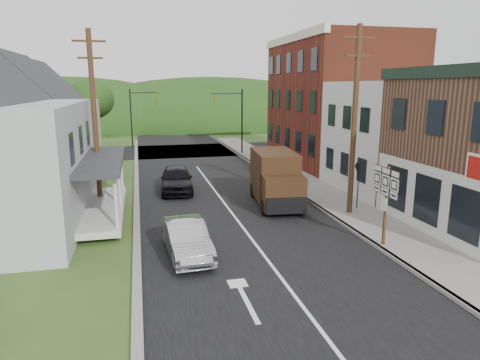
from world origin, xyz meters
TOP-DOWN VIEW (x-y plane):
  - ground at (0.00, 0.00)m, footprint 120.00×120.00m
  - road at (0.00, 10.00)m, footprint 9.00×90.00m
  - cross_road at (0.00, 27.00)m, footprint 60.00×9.00m
  - sidewalk_right at (5.90, 8.00)m, footprint 2.80×55.00m
  - curb_right at (4.55, 8.00)m, footprint 0.20×55.00m
  - curb_left at (-4.65, 8.00)m, footprint 0.30×55.00m
  - storefront_white at (11.30, 7.50)m, footprint 8.00×7.00m
  - storefront_red at (11.30, 17.00)m, footprint 8.00×12.00m
  - house_blue at (-11.00, 17.00)m, footprint 7.14×8.16m
  - house_cream at (-11.50, 26.00)m, footprint 7.14×8.16m
  - utility_pole_right at (5.60, 3.50)m, footprint 1.60×0.26m
  - utility_pole_left at (-6.50, 8.00)m, footprint 1.60×0.26m
  - traffic_signal_right at (4.30, 23.50)m, footprint 2.87×0.20m
  - traffic_signal_left at (-4.30, 30.50)m, footprint 2.87×0.20m
  - tree_left_d at (-9.00, 32.00)m, footprint 4.80×4.80m
  - forested_ridge at (0.00, 55.00)m, footprint 90.00×30.00m
  - silver_sedan at (-2.83, 0.13)m, footprint 1.69×4.14m
  - dark_sedan at (-2.27, 10.26)m, footprint 2.14×4.66m
  - delivery_van at (2.62, 6.12)m, footprint 2.59×5.27m
  - route_sign_cluster at (4.76, -0.85)m, footprint 0.18×1.78m
  - warning_sign at (6.33, 4.14)m, footprint 0.10×0.68m

SIDE VIEW (x-z plane):
  - ground at x=0.00m, z-range 0.00..0.00m
  - road at x=0.00m, z-range -0.01..0.01m
  - cross_road at x=0.00m, z-range -0.01..0.01m
  - forested_ridge at x=0.00m, z-range -8.00..8.00m
  - curb_left at x=-4.65m, z-range 0.00..0.12m
  - sidewalk_right at x=5.90m, z-range 0.00..0.15m
  - curb_right at x=4.55m, z-range 0.00..0.15m
  - silver_sedan at x=-2.83m, z-range 0.00..1.34m
  - dark_sedan at x=-2.27m, z-range 0.00..1.55m
  - delivery_van at x=2.62m, z-range 0.02..2.85m
  - warning_sign at x=6.33m, z-range 0.49..2.95m
  - route_sign_cluster at x=4.76m, z-range 0.61..3.73m
  - storefront_white at x=11.30m, z-range 0.00..6.50m
  - house_blue at x=-11.00m, z-range 0.05..7.33m
  - house_cream at x=-11.50m, z-range 0.05..7.33m
  - traffic_signal_right at x=4.30m, z-range 0.76..6.76m
  - traffic_signal_left at x=-4.30m, z-range 0.76..6.76m
  - utility_pole_right at x=5.60m, z-range 0.16..9.16m
  - utility_pole_left at x=-6.50m, z-range 0.16..9.16m
  - tree_left_d at x=-9.00m, z-range 1.41..8.35m
  - storefront_red at x=11.30m, z-range 0.00..10.00m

